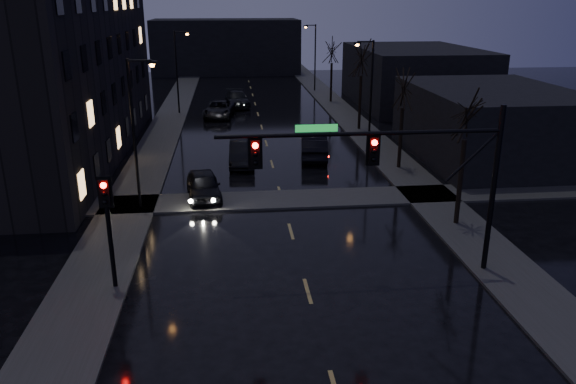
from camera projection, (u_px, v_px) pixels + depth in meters
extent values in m
cube|color=#2D2D2B|center=(161.00, 136.00, 46.45)|extent=(3.00, 140.00, 0.12)
cube|color=#2D2D2B|center=(363.00, 132.00, 48.13)|extent=(3.00, 140.00, 0.12)
cube|color=#2D2D2B|center=(282.00, 199.00, 31.77)|extent=(40.00, 3.00, 0.12)
cube|color=black|center=(31.00, 72.00, 39.03)|extent=(12.00, 30.00, 12.00)
cube|color=black|center=(491.00, 124.00, 39.56)|extent=(10.00, 14.00, 5.00)
cube|color=black|center=(414.00, 76.00, 60.24)|extent=(12.00, 18.00, 6.00)
cube|color=black|center=(226.00, 46.00, 86.16)|extent=(22.00, 10.00, 8.00)
cylinder|color=black|center=(493.00, 192.00, 22.46)|extent=(0.22, 0.22, 7.00)
cylinder|color=black|center=(361.00, 134.00, 21.11)|extent=(11.00, 0.16, 0.16)
cylinder|color=black|center=(473.00, 156.00, 21.88)|extent=(2.05, 0.10, 2.05)
cube|color=#0C591E|center=(316.00, 128.00, 20.86)|extent=(1.60, 0.04, 0.28)
cube|color=black|center=(255.00, 153.00, 20.92)|extent=(0.35, 0.28, 1.05)
sphere|color=#FF0705|center=(255.00, 146.00, 20.67)|extent=(0.22, 0.22, 0.22)
cube|color=black|center=(373.00, 150.00, 21.37)|extent=(0.35, 0.28, 1.05)
sphere|color=#FF0705|center=(375.00, 143.00, 21.11)|extent=(0.22, 0.22, 0.22)
cylinder|color=black|center=(110.00, 237.00, 21.40)|extent=(0.18, 0.18, 4.40)
cube|color=black|center=(105.00, 193.00, 20.81)|extent=(0.35, 0.28, 1.05)
sphere|color=#FF0705|center=(103.00, 185.00, 20.55)|extent=(0.22, 0.22, 0.22)
cylinder|color=black|center=(460.00, 183.00, 27.67)|extent=(0.24, 0.24, 4.40)
cylinder|color=black|center=(400.00, 139.00, 37.12)|extent=(0.24, 0.24, 4.12)
cylinder|color=black|center=(360.00, 103.00, 48.32)|extent=(0.24, 0.24, 4.68)
cylinder|color=black|center=(331.00, 83.00, 61.55)|extent=(0.24, 0.24, 4.29)
cylinder|color=black|center=(134.00, 137.00, 29.25)|extent=(0.16, 0.16, 8.00)
cylinder|color=black|center=(140.00, 60.00, 28.04)|extent=(1.20, 0.10, 0.10)
cube|color=black|center=(152.00, 62.00, 28.13)|extent=(0.50, 0.25, 0.15)
sphere|color=orange|center=(152.00, 64.00, 28.17)|extent=(0.28, 0.28, 0.28)
cylinder|color=black|center=(177.00, 73.00, 54.65)|extent=(0.16, 0.16, 8.00)
cylinder|color=black|center=(181.00, 32.00, 53.44)|extent=(1.20, 0.10, 0.10)
cube|color=black|center=(187.00, 33.00, 53.53)|extent=(0.50, 0.25, 0.15)
sphere|color=orange|center=(187.00, 34.00, 53.56)|extent=(0.28, 0.28, 0.28)
cylinder|color=black|center=(371.00, 95.00, 42.07)|extent=(0.16, 0.16, 8.00)
cylinder|color=black|center=(365.00, 42.00, 40.75)|extent=(1.20, 0.10, 0.10)
cube|color=black|center=(357.00, 43.00, 40.72)|extent=(0.50, 0.25, 0.15)
sphere|color=orange|center=(357.00, 44.00, 40.76)|extent=(0.28, 0.28, 0.28)
cylinder|color=black|center=(315.00, 58.00, 68.41)|extent=(0.16, 0.16, 8.00)
cylinder|color=black|center=(311.00, 25.00, 67.09)|extent=(1.20, 0.10, 0.10)
cube|color=black|center=(306.00, 26.00, 67.06)|extent=(0.50, 0.25, 0.15)
sphere|color=orange|center=(306.00, 27.00, 67.10)|extent=(0.28, 0.28, 0.28)
imported|color=black|center=(203.00, 186.00, 31.86)|extent=(2.32, 4.69, 1.54)
imported|color=black|center=(242.00, 153.00, 38.47)|extent=(1.86, 4.88, 1.59)
imported|color=black|center=(219.00, 109.00, 54.19)|extent=(3.25, 5.88, 1.56)
imported|color=black|center=(237.00, 99.00, 59.48)|extent=(2.78, 5.79, 1.63)
imported|color=black|center=(314.00, 147.00, 39.97)|extent=(2.37, 5.32, 1.70)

